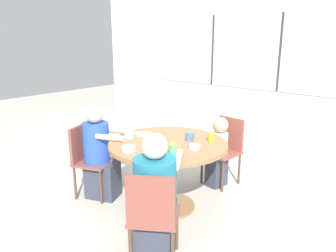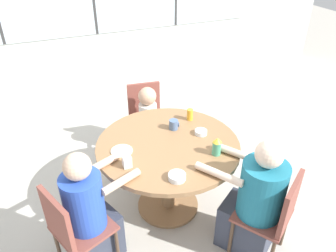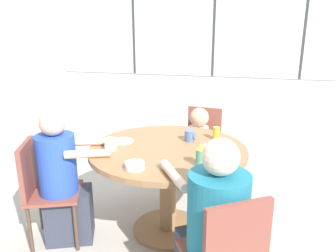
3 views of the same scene
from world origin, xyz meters
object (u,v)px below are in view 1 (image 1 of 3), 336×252
at_px(person_woman_green_shirt, 100,157).
at_px(person_man_blue_shirt, 156,203).
at_px(sippy_cup, 173,148).
at_px(chair_for_toddler, 226,145).
at_px(milk_carton_small, 129,134).
at_px(juice_glass, 211,137).
at_px(chair_for_woman_green_shirt, 87,155).
at_px(person_toddler, 218,153).
at_px(bowl_cereal, 195,147).
at_px(coffee_mug, 190,136).
at_px(bowl_white_shallow, 129,149).
at_px(chair_for_man_blue_shirt, 152,212).

height_order(person_woman_green_shirt, person_man_blue_shirt, person_man_blue_shirt).
xyz_separation_m(person_man_blue_shirt, sippy_cup, (-0.15, 0.40, 0.35)).
bearing_deg(person_woman_green_shirt, chair_for_toddler, 123.16).
bearing_deg(person_woman_green_shirt, milk_carton_small, 90.31).
bearing_deg(juice_glass, chair_for_woman_green_shirt, -152.36).
height_order(person_toddler, bowl_cereal, person_toddler).
distance_m(person_woman_green_shirt, milk_carton_small, 0.50).
xyz_separation_m(person_woman_green_shirt, sippy_cup, (1.09, 0.02, 0.35)).
relative_size(coffee_mug, milk_carton_small, 0.95).
bearing_deg(bowl_white_shallow, sippy_cup, 20.33).
distance_m(chair_for_man_blue_shirt, milk_carton_small, 1.22).
bearing_deg(bowl_cereal, juice_glass, 86.25).
distance_m(person_man_blue_shirt, coffee_mug, 1.00).
relative_size(person_woman_green_shirt, bowl_cereal, 9.86).
xyz_separation_m(chair_for_woman_green_shirt, milk_carton_small, (0.51, 0.21, 0.31)).
relative_size(chair_for_man_blue_shirt, coffee_mug, 9.14).
height_order(chair_for_woman_green_shirt, person_man_blue_shirt, person_man_blue_shirt).
bearing_deg(chair_for_woman_green_shirt, sippy_cup, 71.49).
height_order(chair_for_woman_green_shirt, chair_for_toddler, same).
relative_size(chair_for_toddler, milk_carton_small, 8.69).
height_order(juice_glass, bowl_white_shallow, juice_glass).
bearing_deg(sippy_cup, bowl_cereal, 86.09).
bearing_deg(chair_for_man_blue_shirt, chair_for_woman_green_shirt, 129.38).
bearing_deg(chair_for_toddler, person_woman_green_shirt, 62.79).
height_order(chair_for_toddler, coffee_mug, coffee_mug).
bearing_deg(person_toddler, bowl_cereal, 112.69).
xyz_separation_m(sippy_cup, bowl_cereal, (0.02, 0.32, -0.06)).
relative_size(person_toddler, coffee_mug, 9.60).
xyz_separation_m(coffee_mug, sippy_cup, (0.17, -0.50, 0.04)).
distance_m(chair_for_toddler, bowl_cereal, 1.04).
relative_size(coffee_mug, bowl_cereal, 0.83).
xyz_separation_m(person_woman_green_shirt, milk_carton_small, (0.36, 0.15, 0.31)).
bearing_deg(chair_for_man_blue_shirt, chair_for_toddler, 69.56).
relative_size(sippy_cup, bowl_cereal, 1.44).
bearing_deg(person_toddler, chair_for_woman_green_shirt, 57.03).
bearing_deg(milk_carton_small, bowl_white_shallow, -43.39).
relative_size(person_toddler, milk_carton_small, 9.12).
bearing_deg(person_man_blue_shirt, chair_for_toddler, 67.58).
distance_m(person_woman_green_shirt, person_toddler, 1.47).
height_order(person_toddler, milk_carton_small, person_toddler).
relative_size(person_man_blue_shirt, bowl_cereal, 10.00).
bearing_deg(milk_carton_small, sippy_cup, -10.01).
relative_size(bowl_white_shallow, bowl_cereal, 1.20).
height_order(chair_for_man_blue_shirt, chair_for_toddler, same).
distance_m(person_toddler, juice_glass, 0.71).
bearing_deg(juice_glass, coffee_mug, -156.16).
relative_size(chair_for_woman_green_shirt, person_toddler, 0.95).
xyz_separation_m(chair_for_woman_green_shirt, chair_for_toddler, (1.06, 1.38, 0.00)).
bearing_deg(person_man_blue_shirt, bowl_cereal, 66.51).
distance_m(chair_for_man_blue_shirt, bowl_white_shallow, 0.82).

